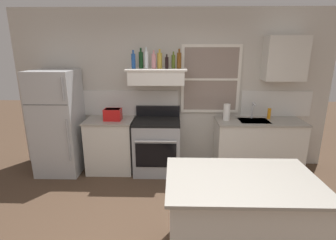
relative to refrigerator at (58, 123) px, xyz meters
The scene contains 20 objects.
back_wall 2.03m from the refrigerator, 11.29° to the left, with size 5.40×0.11×2.70m.
refrigerator is the anchor object (origin of this frame).
counter_left_of_stove 0.94m from the refrigerator, ahead, with size 0.79×0.63×0.91m.
toaster 0.93m from the refrigerator, ahead, with size 0.30×0.20×0.19m.
stove_range 1.70m from the refrigerator, ahead, with size 0.76×0.69×1.09m.
range_hood_shelf 1.82m from the refrigerator, ahead, with size 0.96×0.52×0.24m.
bottle_blue_liqueur 1.63m from the refrigerator, ahead, with size 0.07×0.07×0.29m.
bottle_dark_green_wine 1.73m from the refrigerator, ahead, with size 0.07×0.07×0.32m.
bottle_clear_tall 1.81m from the refrigerator, ahead, with size 0.06×0.06×0.33m.
bottle_rose_pink 1.90m from the refrigerator, ahead, with size 0.07×0.07×0.28m.
bottle_champagne_gold_foil 1.98m from the refrigerator, ahead, with size 0.08×0.08×0.30m.
bottle_balsamic_dark 2.06m from the refrigerator, ahead, with size 0.06×0.06×0.22m.
bottle_olive_oil_square 2.16m from the refrigerator, ahead, with size 0.06×0.06×0.26m.
bottle_amber_wine 2.25m from the refrigerator, ahead, with size 0.07×0.07×0.31m.
counter_right_with_sink 3.37m from the refrigerator, ahead, with size 1.43×0.63×0.91m.
sink_faucet 3.26m from the refrigerator, ahead, with size 0.03×0.17×0.28m.
paper_towel_roll 2.80m from the refrigerator, ahead, with size 0.11×0.11×0.27m, color white.
dish_soap_bottle 3.54m from the refrigerator, ahead, with size 0.06×0.06×0.18m, color orange.
kitchen_island 3.24m from the refrigerator, 36.97° to the right, with size 1.40×0.90×0.91m.
upper_cabinet_right 3.85m from the refrigerator, ahead, with size 0.64×0.32×0.70m.
Camera 1 is at (0.04, -2.24, 2.06)m, focal length 27.62 mm.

